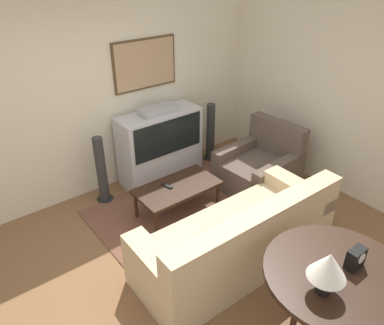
% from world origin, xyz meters
% --- Properties ---
extents(ground_plane, '(12.00, 12.00, 0.00)m').
position_xyz_m(ground_plane, '(0.00, 0.00, 0.00)').
color(ground_plane, brown).
extents(wall_back, '(12.00, 0.10, 2.70)m').
position_xyz_m(wall_back, '(0.01, 2.13, 1.35)').
color(wall_back, beige).
rests_on(wall_back, ground_plane).
extents(wall_right, '(0.06, 12.00, 2.70)m').
position_xyz_m(wall_right, '(2.63, 0.00, 1.35)').
color(wall_right, beige).
rests_on(wall_right, ground_plane).
extents(area_rug, '(2.28, 1.66, 0.01)m').
position_xyz_m(area_rug, '(0.57, 0.92, 0.01)').
color(area_rug, brown).
rests_on(area_rug, ground_plane).
extents(tv, '(1.21, 0.47, 1.13)m').
position_xyz_m(tv, '(0.80, 1.80, 0.53)').
color(tv, '#B7B7BC').
rests_on(tv, ground_plane).
extents(couch, '(2.24, 0.93, 0.89)m').
position_xyz_m(couch, '(0.46, -0.19, 0.32)').
color(couch, '#CCB289').
rests_on(couch, ground_plane).
extents(armchair, '(1.04, 0.96, 0.90)m').
position_xyz_m(armchair, '(1.79, 0.75, 0.29)').
color(armchair, brown).
rests_on(armchair, ground_plane).
extents(coffee_table, '(1.06, 0.57, 0.41)m').
position_xyz_m(coffee_table, '(0.48, 0.94, 0.37)').
color(coffee_table, black).
rests_on(coffee_table, ground_plane).
extents(console_table, '(1.19, 1.19, 0.78)m').
position_xyz_m(console_table, '(0.44, -1.32, 0.72)').
color(console_table, black).
rests_on(console_table, ground_plane).
extents(table_lamp, '(0.29, 0.29, 0.38)m').
position_xyz_m(table_lamp, '(0.18, -1.35, 1.04)').
color(table_lamp, black).
rests_on(table_lamp, console_table).
extents(mantel_clock, '(0.17, 0.10, 0.18)m').
position_xyz_m(mantel_clock, '(0.59, -1.35, 0.87)').
color(mantel_clock, black).
rests_on(mantel_clock, console_table).
extents(remote, '(0.07, 0.17, 0.02)m').
position_xyz_m(remote, '(0.37, 1.00, 0.42)').
color(remote, black).
rests_on(remote, coffee_table).
extents(speaker_tower_left, '(0.22, 0.22, 0.95)m').
position_xyz_m(speaker_tower_left, '(-0.14, 1.79, 0.45)').
color(speaker_tower_left, black).
rests_on(speaker_tower_left, ground_plane).
extents(speaker_tower_right, '(0.22, 0.22, 0.95)m').
position_xyz_m(speaker_tower_right, '(1.75, 1.79, 0.45)').
color(speaker_tower_right, black).
rests_on(speaker_tower_right, ground_plane).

